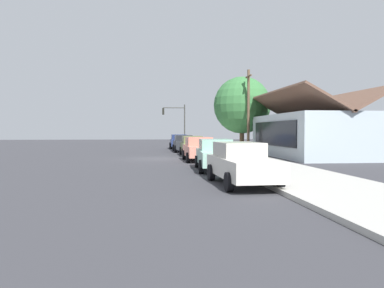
{
  "coord_description": "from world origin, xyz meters",
  "views": [
    {
      "loc": [
        27.91,
        -0.64,
        2.05
      ],
      "look_at": [
        -1.57,
        2.58,
        1.01
      ],
      "focal_mm": 36.3,
      "sensor_mm": 36.0,
      "label": 1
    }
  ],
  "objects_px": {
    "car_coral": "(199,149)",
    "car_seafoam": "(216,154)",
    "car_olive": "(192,146)",
    "car_ivory": "(241,163)",
    "traffic_light_main": "(176,119)",
    "car_navy": "(179,141)",
    "shade_tree": "(242,105)",
    "fire_hydrant_red": "(207,149)",
    "utility_pole_wooden": "(248,110)",
    "car_charcoal": "(184,143)"
  },
  "relations": [
    {
      "from": "car_navy",
      "to": "car_ivory",
      "type": "bearing_deg",
      "value": 1.71
    },
    {
      "from": "car_olive",
      "to": "car_ivory",
      "type": "height_order",
      "value": "same"
    },
    {
      "from": "car_navy",
      "to": "car_coral",
      "type": "bearing_deg",
      "value": 1.58
    },
    {
      "from": "car_navy",
      "to": "fire_hydrant_red",
      "type": "xyz_separation_m",
      "value": [
        10.51,
        1.6,
        -0.32
      ]
    },
    {
      "from": "car_seafoam",
      "to": "car_coral",
      "type": "bearing_deg",
      "value": -176.03
    },
    {
      "from": "car_navy",
      "to": "traffic_light_main",
      "type": "bearing_deg",
      "value": -177.74
    },
    {
      "from": "car_ivory",
      "to": "shade_tree",
      "type": "relative_size",
      "value": 0.67
    },
    {
      "from": "car_navy",
      "to": "utility_pole_wooden",
      "type": "relative_size",
      "value": 0.61
    },
    {
      "from": "car_navy",
      "to": "car_seafoam",
      "type": "height_order",
      "value": "same"
    },
    {
      "from": "car_ivory",
      "to": "shade_tree",
      "type": "height_order",
      "value": "shade_tree"
    },
    {
      "from": "car_coral",
      "to": "fire_hydrant_red",
      "type": "distance_m",
      "value": 7.03
    },
    {
      "from": "car_coral",
      "to": "utility_pole_wooden",
      "type": "xyz_separation_m",
      "value": [
        -8.41,
        5.53,
        3.11
      ]
    },
    {
      "from": "car_coral",
      "to": "fire_hydrant_red",
      "type": "bearing_deg",
      "value": 167.02
    },
    {
      "from": "shade_tree",
      "to": "utility_pole_wooden",
      "type": "xyz_separation_m",
      "value": [
        3.02,
        -0.14,
        -0.58
      ]
    },
    {
      "from": "car_ivory",
      "to": "car_navy",
      "type": "bearing_deg",
      "value": 177.92
    },
    {
      "from": "car_ivory",
      "to": "traffic_light_main",
      "type": "height_order",
      "value": "traffic_light_main"
    },
    {
      "from": "car_coral",
      "to": "car_seafoam",
      "type": "xyz_separation_m",
      "value": [
        6.07,
        0.08,
        0.0
      ]
    },
    {
      "from": "car_coral",
      "to": "utility_pole_wooden",
      "type": "height_order",
      "value": "utility_pole_wooden"
    },
    {
      "from": "car_olive",
      "to": "utility_pole_wooden",
      "type": "height_order",
      "value": "utility_pole_wooden"
    },
    {
      "from": "car_charcoal",
      "to": "traffic_light_main",
      "type": "xyz_separation_m",
      "value": [
        -10.0,
        -0.07,
        2.68
      ]
    },
    {
      "from": "car_olive",
      "to": "car_ivory",
      "type": "relative_size",
      "value": 0.94
    },
    {
      "from": "car_charcoal",
      "to": "car_coral",
      "type": "xyz_separation_m",
      "value": [
        11.35,
        0.07,
        -0.0
      ]
    },
    {
      "from": "car_seafoam",
      "to": "utility_pole_wooden",
      "type": "xyz_separation_m",
      "value": [
        -14.48,
        5.45,
        3.11
      ]
    },
    {
      "from": "car_ivory",
      "to": "traffic_light_main",
      "type": "relative_size",
      "value": 0.94
    },
    {
      "from": "traffic_light_main",
      "to": "fire_hydrant_red",
      "type": "xyz_separation_m",
      "value": [
        14.5,
        1.66,
        -2.99
      ]
    },
    {
      "from": "car_seafoam",
      "to": "traffic_light_main",
      "type": "relative_size",
      "value": 0.96
    },
    {
      "from": "car_navy",
      "to": "utility_pole_wooden",
      "type": "height_order",
      "value": "utility_pole_wooden"
    },
    {
      "from": "car_navy",
      "to": "car_olive",
      "type": "distance_m",
      "value": 11.9
    },
    {
      "from": "car_coral",
      "to": "car_seafoam",
      "type": "height_order",
      "value": "same"
    },
    {
      "from": "car_ivory",
      "to": "fire_hydrant_red",
      "type": "distance_m",
      "value": 18.41
    },
    {
      "from": "car_seafoam",
      "to": "car_ivory",
      "type": "relative_size",
      "value": 1.02
    },
    {
      "from": "fire_hydrant_red",
      "to": "car_coral",
      "type": "bearing_deg",
      "value": -12.56
    },
    {
      "from": "utility_pole_wooden",
      "to": "car_coral",
      "type": "bearing_deg",
      "value": -33.32
    },
    {
      "from": "car_olive",
      "to": "car_charcoal",
      "type": "bearing_deg",
      "value": -177.22
    },
    {
      "from": "car_ivory",
      "to": "traffic_light_main",
      "type": "bearing_deg",
      "value": 177.98
    },
    {
      "from": "car_coral",
      "to": "car_seafoam",
      "type": "bearing_deg",
      "value": 0.29
    },
    {
      "from": "car_charcoal",
      "to": "utility_pole_wooden",
      "type": "xyz_separation_m",
      "value": [
        2.95,
        5.59,
        3.11
      ]
    },
    {
      "from": "car_navy",
      "to": "car_olive",
      "type": "xyz_separation_m",
      "value": [
        11.9,
        0.2,
        -0.0
      ]
    },
    {
      "from": "car_charcoal",
      "to": "car_seafoam",
      "type": "relative_size",
      "value": 0.94
    },
    {
      "from": "traffic_light_main",
      "to": "car_navy",
      "type": "bearing_deg",
      "value": 0.91
    },
    {
      "from": "car_navy",
      "to": "utility_pole_wooden",
      "type": "xyz_separation_m",
      "value": [
        8.96,
        5.6,
        3.11
      ]
    },
    {
      "from": "car_coral",
      "to": "shade_tree",
      "type": "distance_m",
      "value": 13.27
    },
    {
      "from": "car_navy",
      "to": "car_olive",
      "type": "relative_size",
      "value": 1.0
    },
    {
      "from": "car_navy",
      "to": "traffic_light_main",
      "type": "height_order",
      "value": "traffic_light_main"
    },
    {
      "from": "car_navy",
      "to": "shade_tree",
      "type": "relative_size",
      "value": 0.63
    },
    {
      "from": "car_olive",
      "to": "utility_pole_wooden",
      "type": "relative_size",
      "value": 0.61
    },
    {
      "from": "car_coral",
      "to": "car_ivory",
      "type": "relative_size",
      "value": 0.9
    },
    {
      "from": "shade_tree",
      "to": "car_coral",
      "type": "bearing_deg",
      "value": -26.36
    },
    {
      "from": "car_charcoal",
      "to": "shade_tree",
      "type": "height_order",
      "value": "shade_tree"
    },
    {
      "from": "car_navy",
      "to": "car_ivory",
      "type": "height_order",
      "value": "same"
    }
  ]
}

